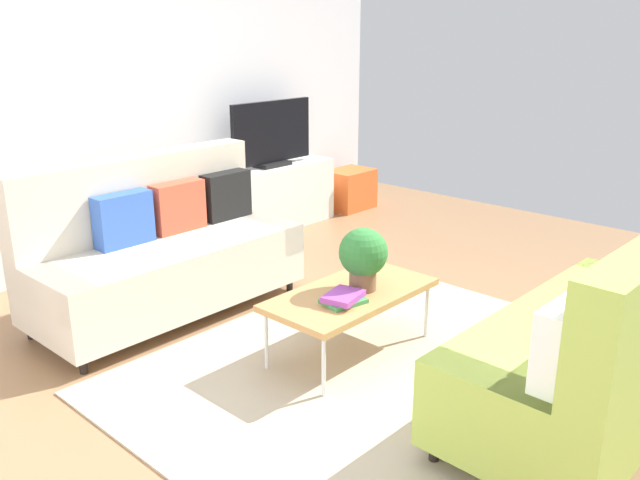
% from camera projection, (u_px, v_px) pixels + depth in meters
% --- Properties ---
extents(ground_plane, '(7.68, 7.68, 0.00)m').
position_uv_depth(ground_plane, '(369.00, 355.00, 4.13)').
color(ground_plane, '#936B47').
extents(wall_far, '(6.40, 0.12, 2.90)m').
position_uv_depth(wall_far, '(110.00, 91.00, 5.49)').
color(wall_far, silver).
rests_on(wall_far, ground_plane).
extents(area_rug, '(2.90, 2.20, 0.01)m').
position_uv_depth(area_rug, '(370.00, 365.00, 3.99)').
color(area_rug, tan).
rests_on(area_rug, ground_plane).
extents(couch_beige, '(1.91, 0.85, 1.10)m').
position_uv_depth(couch_beige, '(162.00, 250.00, 4.66)').
color(couch_beige, beige).
rests_on(couch_beige, ground_plane).
extents(couch_green, '(1.91, 0.87, 1.10)m').
position_uv_depth(couch_green, '(604.00, 344.00, 3.30)').
color(couch_green, '#A3BC4C').
rests_on(couch_green, ground_plane).
extents(coffee_table, '(1.10, 0.56, 0.42)m').
position_uv_depth(coffee_table, '(351.00, 295.00, 4.04)').
color(coffee_table, '#B7844C').
rests_on(coffee_table, ground_plane).
extents(tv_console, '(1.40, 0.44, 0.64)m').
position_uv_depth(tv_console, '(272.00, 197.00, 6.66)').
color(tv_console, silver).
rests_on(tv_console, ground_plane).
extents(tv, '(1.00, 0.20, 0.64)m').
position_uv_depth(tv, '(272.00, 135.00, 6.45)').
color(tv, black).
rests_on(tv, tv_console).
extents(storage_trunk, '(0.52, 0.40, 0.44)m').
position_uv_depth(storage_trunk, '(349.00, 189.00, 7.40)').
color(storage_trunk, orange).
rests_on(storage_trunk, ground_plane).
extents(potted_plant, '(0.30, 0.30, 0.39)m').
position_uv_depth(potted_plant, '(363.00, 255.00, 3.99)').
color(potted_plant, brown).
rests_on(potted_plant, coffee_table).
extents(table_book_0, '(0.27, 0.22, 0.02)m').
position_uv_depth(table_book_0, '(343.00, 301.00, 3.86)').
color(table_book_0, '#3F8C4C').
rests_on(table_book_0, coffee_table).
extents(table_book_1, '(0.27, 0.23, 0.04)m').
position_uv_depth(table_book_1, '(343.00, 296.00, 3.85)').
color(table_book_1, purple).
rests_on(table_book_1, table_book_0).
extents(vase_0, '(0.09, 0.09, 0.19)m').
position_uv_depth(vase_0, '(222.00, 164.00, 6.16)').
color(vase_0, '#4C72B2').
rests_on(vase_0, tv_console).
extents(bottle_0, '(0.04, 0.04, 0.19)m').
position_uv_depth(bottle_0, '(241.00, 163.00, 6.21)').
color(bottle_0, red).
rests_on(bottle_0, tv_console).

